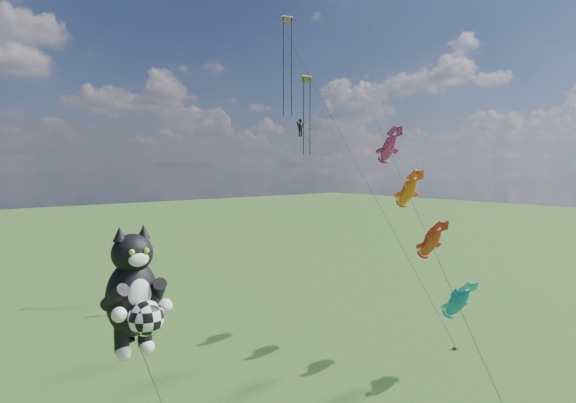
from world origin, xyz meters
TOP-DOWN VIEW (x-y plane):
  - cat_kite_rig at (-6.18, 5.96)m, footprint 2.92×4.25m
  - fish_windsock_rig at (13.71, 5.43)m, footprint 6.29×14.77m
  - parafoil_rig at (14.74, 18.80)m, footprint 2.97×17.37m

SIDE VIEW (x-z plane):
  - cat_kite_rig at x=-6.18m, z-range 2.41..13.07m
  - fish_windsock_rig at x=13.71m, z-range 1.07..18.41m
  - parafoil_rig at x=14.74m, z-range 4.94..31.96m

